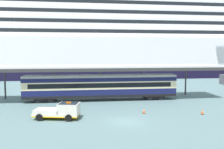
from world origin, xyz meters
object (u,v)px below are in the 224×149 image
traffic_cone_mid (144,111)px  traffic_cone_far (202,111)px  service_truck (61,110)px  traffic_cone_near (63,107)px  cruise_ship (145,34)px  train_carriage (101,86)px

traffic_cone_mid → traffic_cone_far: 7.22m
service_truck → traffic_cone_near: bearing=91.7°
traffic_cone_far → cruise_ship: bearing=82.3°
traffic_cone_far → service_truck: bearing=179.5°
traffic_cone_near → cruise_ship: bearing=63.7°
traffic_cone_mid → train_carriage: bearing=117.8°
cruise_ship → traffic_cone_near: bearing=-116.3°
train_carriage → service_truck: size_ratio=4.40×
service_truck → traffic_cone_mid: size_ratio=7.96×
cruise_ship → traffic_cone_mid: bearing=-105.2°
traffic_cone_near → traffic_cone_mid: traffic_cone_mid is taller
service_truck → traffic_cone_mid: (10.21, 1.29, -0.65)m
traffic_cone_near → traffic_cone_mid: (10.35, -3.37, 0.02)m
service_truck → traffic_cone_mid: bearing=7.2°
traffic_cone_mid → traffic_cone_far: traffic_cone_far is taller
cruise_ship → service_truck: cruise_ship is taller
service_truck → traffic_cone_near: size_ratio=8.36×
traffic_cone_near → traffic_cone_far: traffic_cone_far is taller
train_carriage → cruise_ship: bearing=66.7°
service_truck → traffic_cone_far: (17.29, -0.15, -0.62)m
cruise_ship → train_carriage: 50.12m
traffic_cone_mid → traffic_cone_near: bearing=162.0°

